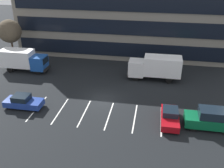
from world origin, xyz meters
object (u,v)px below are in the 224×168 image
box_truck_blue (23,59)px  sedan_maroon (170,117)px  sedan_navy (23,102)px  suv_forest (210,119)px  bare_tree (10,31)px  box_truck_white (156,67)px

box_truck_blue → sedan_maroon: box_truck_blue is taller
sedan_maroon → sedan_navy: sedan_navy is taller
suv_forest → bare_tree: bearing=154.7°
box_truck_white → suv_forest: bearing=-61.9°
box_truck_blue → suv_forest: 27.10m
box_truck_white → suv_forest: 12.01m
box_truck_blue → bare_tree: (-3.54, 3.47, 3.16)m
suv_forest → bare_tree: bare_tree is taller
sedan_maroon → sedan_navy: size_ratio=0.99×
sedan_navy → bare_tree: bare_tree is taller
box_truck_blue → bare_tree: bearing=135.6°
bare_tree → suv_forest: bearing=-25.3°
sedan_maroon → suv_forest: (3.85, -0.20, 0.32)m
box_truck_blue → sedan_navy: bearing=-63.3°
box_truck_white → box_truck_blue: bearing=-178.7°
sedan_maroon → bare_tree: bare_tree is taller
box_truck_white → box_truck_blue: 19.49m
sedan_navy → box_truck_white: bearing=35.1°
sedan_maroon → bare_tree: 28.52m
box_truck_white → sedan_navy: size_ratio=1.69×
sedan_navy → box_truck_blue: bearing=116.7°
box_truck_blue → sedan_maroon: bearing=-25.0°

